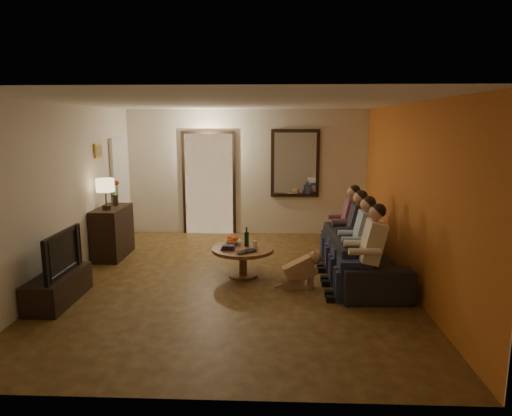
{
  "coord_description": "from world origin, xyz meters",
  "views": [
    {
      "loc": [
        0.58,
        -6.49,
        2.32
      ],
      "look_at": [
        0.3,
        0.3,
        1.05
      ],
      "focal_mm": 32.0,
      "sensor_mm": 36.0,
      "label": 1
    }
  ],
  "objects_px": {
    "table_lamp": "(106,194)",
    "coffee_table": "(243,262)",
    "person_b": "(359,244)",
    "dog": "(300,269)",
    "person_a": "(367,256)",
    "sofa": "(361,256)",
    "laptop": "(248,252)",
    "person_c": "(352,234)",
    "person_d": "(346,226)",
    "tv_stand": "(58,288)",
    "wine_bottle": "(247,236)",
    "bowl": "(232,242)",
    "dresser": "(113,232)",
    "tv": "(55,253)"
  },
  "relations": [
    {
      "from": "person_d",
      "to": "bowl",
      "type": "relative_size",
      "value": 4.63
    },
    {
      "from": "person_d",
      "to": "person_c",
      "type": "bearing_deg",
      "value": -90.0
    },
    {
      "from": "person_c",
      "to": "bowl",
      "type": "xyz_separation_m",
      "value": [
        -1.88,
        -0.09,
        -0.12
      ]
    },
    {
      "from": "tv_stand",
      "to": "person_a",
      "type": "relative_size",
      "value": 0.95
    },
    {
      "from": "person_c",
      "to": "tv_stand",
      "type": "bearing_deg",
      "value": -160.56
    },
    {
      "from": "dresser",
      "to": "person_d",
      "type": "distance_m",
      "value": 4.05
    },
    {
      "from": "person_a",
      "to": "coffee_table",
      "type": "distance_m",
      "value": 1.95
    },
    {
      "from": "coffee_table",
      "to": "dog",
      "type": "bearing_deg",
      "value": -29.07
    },
    {
      "from": "table_lamp",
      "to": "tv_stand",
      "type": "xyz_separation_m",
      "value": [
        0.0,
        -1.86,
        -0.96
      ]
    },
    {
      "from": "tv",
      "to": "laptop",
      "type": "distance_m",
      "value": 2.6
    },
    {
      "from": "person_a",
      "to": "wine_bottle",
      "type": "height_order",
      "value": "person_a"
    },
    {
      "from": "person_a",
      "to": "person_b",
      "type": "xyz_separation_m",
      "value": [
        0.0,
        0.6,
        0.0
      ]
    },
    {
      "from": "dresser",
      "to": "person_b",
      "type": "distance_m",
      "value": 4.24
    },
    {
      "from": "person_d",
      "to": "wine_bottle",
      "type": "height_order",
      "value": "person_d"
    },
    {
      "from": "person_d",
      "to": "dog",
      "type": "bearing_deg",
      "value": -121.72
    },
    {
      "from": "person_b",
      "to": "bowl",
      "type": "xyz_separation_m",
      "value": [
        -1.88,
        0.51,
        -0.12
      ]
    },
    {
      "from": "person_a",
      "to": "sofa",
      "type": "bearing_deg",
      "value": 83.66
    },
    {
      "from": "table_lamp",
      "to": "sofa",
      "type": "xyz_separation_m",
      "value": [
        4.15,
        -0.73,
        -0.81
      ]
    },
    {
      "from": "table_lamp",
      "to": "tv_stand",
      "type": "bearing_deg",
      "value": -90.0
    },
    {
      "from": "table_lamp",
      "to": "wine_bottle",
      "type": "distance_m",
      "value": 2.55
    },
    {
      "from": "table_lamp",
      "to": "person_d",
      "type": "height_order",
      "value": "table_lamp"
    },
    {
      "from": "person_c",
      "to": "dog",
      "type": "relative_size",
      "value": 2.14
    },
    {
      "from": "dresser",
      "to": "sofa",
      "type": "bearing_deg",
      "value": -12.9
    },
    {
      "from": "person_b",
      "to": "dog",
      "type": "xyz_separation_m",
      "value": [
        -0.85,
        -0.18,
        -0.32
      ]
    },
    {
      "from": "dresser",
      "to": "laptop",
      "type": "bearing_deg",
      "value": -26.9
    },
    {
      "from": "person_b",
      "to": "wine_bottle",
      "type": "height_order",
      "value": "person_b"
    },
    {
      "from": "tv_stand",
      "to": "person_d",
      "type": "xyz_separation_m",
      "value": [
        4.05,
        2.03,
        0.41
      ]
    },
    {
      "from": "person_d",
      "to": "laptop",
      "type": "relative_size",
      "value": 3.65
    },
    {
      "from": "bowl",
      "to": "laptop",
      "type": "height_order",
      "value": "bowl"
    },
    {
      "from": "person_c",
      "to": "wine_bottle",
      "type": "height_order",
      "value": "person_c"
    },
    {
      "from": "dresser",
      "to": "tv_stand",
      "type": "distance_m",
      "value": 2.1
    },
    {
      "from": "sofa",
      "to": "person_a",
      "type": "height_order",
      "value": "person_a"
    },
    {
      "from": "tv",
      "to": "person_b",
      "type": "distance_m",
      "value": 4.14
    },
    {
      "from": "tv_stand",
      "to": "person_c",
      "type": "xyz_separation_m",
      "value": [
        4.05,
        1.43,
        0.41
      ]
    },
    {
      "from": "sofa",
      "to": "coffee_table",
      "type": "bearing_deg",
      "value": 88.68
    },
    {
      "from": "dog",
      "to": "person_d",
      "type": "bearing_deg",
      "value": 48.82
    },
    {
      "from": "person_d",
      "to": "sofa",
      "type": "bearing_deg",
      "value": -83.66
    },
    {
      "from": "laptop",
      "to": "person_a",
      "type": "bearing_deg",
      "value": -58.49
    },
    {
      "from": "table_lamp",
      "to": "person_c",
      "type": "relative_size",
      "value": 0.45
    },
    {
      "from": "tv",
      "to": "sofa",
      "type": "relative_size",
      "value": 0.42
    },
    {
      "from": "dog",
      "to": "wine_bottle",
      "type": "relative_size",
      "value": 1.81
    },
    {
      "from": "sofa",
      "to": "person_b",
      "type": "relative_size",
      "value": 1.95
    },
    {
      "from": "sofa",
      "to": "dog",
      "type": "relative_size",
      "value": 4.17
    },
    {
      "from": "table_lamp",
      "to": "coffee_table",
      "type": "xyz_separation_m",
      "value": [
        2.35,
        -0.75,
        -0.92
      ]
    },
    {
      "from": "tv",
      "to": "person_a",
      "type": "distance_m",
      "value": 4.06
    },
    {
      "from": "sofa",
      "to": "person_d",
      "type": "relative_size",
      "value": 1.95
    },
    {
      "from": "sofa",
      "to": "tv",
      "type": "bearing_deg",
      "value": 103.44
    },
    {
      "from": "tv_stand",
      "to": "coffee_table",
      "type": "xyz_separation_m",
      "value": [
        2.35,
        1.12,
        0.04
      ]
    },
    {
      "from": "tv_stand",
      "to": "wine_bottle",
      "type": "height_order",
      "value": "wine_bottle"
    },
    {
      "from": "person_a",
      "to": "person_d",
      "type": "relative_size",
      "value": 1.0
    }
  ]
}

